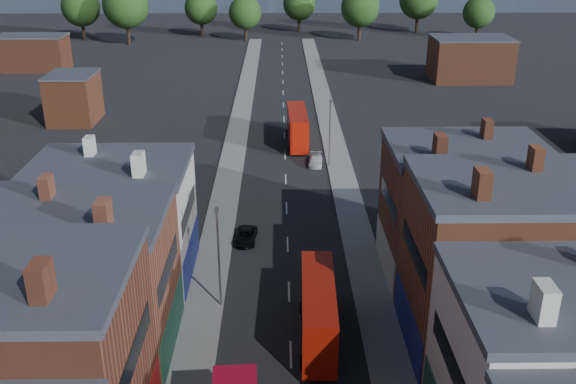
{
  "coord_description": "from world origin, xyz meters",
  "views": [
    {
      "loc": [
        -0.68,
        -11.57,
        26.92
      ],
      "look_at": [
        0.0,
        37.33,
        6.29
      ],
      "focal_mm": 40.0,
      "sensor_mm": 36.0,
      "label": 1
    }
  ],
  "objects_px": {
    "bus_1": "(318,310)",
    "car_2": "(246,236)",
    "bus_2": "(297,127)",
    "car_3": "(316,161)"
  },
  "relations": [
    {
      "from": "bus_1",
      "to": "car_2",
      "type": "height_order",
      "value": "bus_1"
    },
    {
      "from": "bus_1",
      "to": "bus_2",
      "type": "height_order",
      "value": "bus_2"
    },
    {
      "from": "bus_2",
      "to": "car_3",
      "type": "height_order",
      "value": "bus_2"
    },
    {
      "from": "bus_1",
      "to": "car_3",
      "type": "height_order",
      "value": "bus_1"
    },
    {
      "from": "bus_1",
      "to": "car_2",
      "type": "distance_m",
      "value": 16.02
    },
    {
      "from": "car_2",
      "to": "car_3",
      "type": "xyz_separation_m",
      "value": [
        7.45,
        19.92,
        0.01
      ]
    },
    {
      "from": "car_3",
      "to": "bus_2",
      "type": "bearing_deg",
      "value": 109.57
    },
    {
      "from": "bus_2",
      "to": "car_2",
      "type": "relative_size",
      "value": 2.64
    },
    {
      "from": "car_3",
      "to": "bus_1",
      "type": "bearing_deg",
      "value": -87.51
    },
    {
      "from": "car_2",
      "to": "car_3",
      "type": "distance_m",
      "value": 21.27
    }
  ]
}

